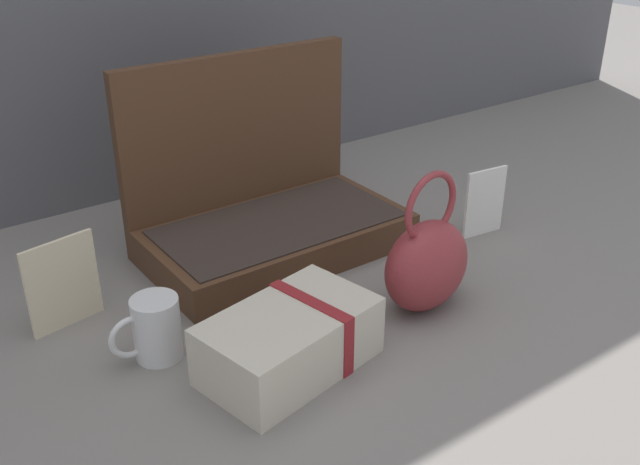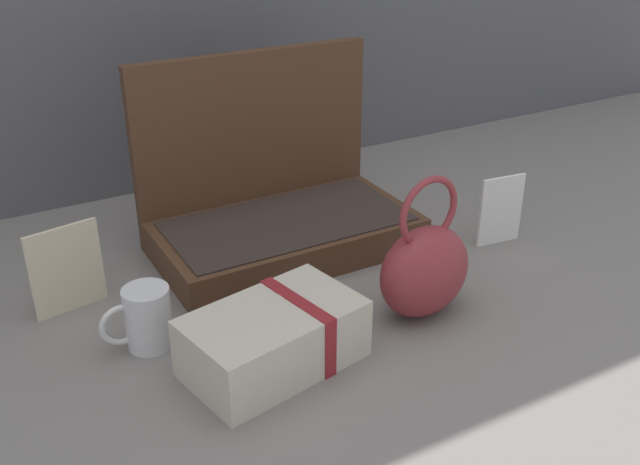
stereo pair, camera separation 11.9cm
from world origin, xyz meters
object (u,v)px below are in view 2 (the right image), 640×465
object	(u,v)px
cream_toiletry_bag	(275,338)
info_card_left	(501,210)
open_suitcase	(276,204)
coffee_mug	(146,318)
poster_card_right	(67,269)
teal_pouch_handbag	(425,268)

from	to	relation	value
cream_toiletry_bag	info_card_left	size ratio (longest dim) A/B	2.02
open_suitcase	info_card_left	distance (m)	0.43
open_suitcase	cream_toiletry_bag	xyz separation A→B (m)	(-0.17, -0.34, -0.03)
coffee_mug	poster_card_right	distance (m)	0.18
open_suitcase	teal_pouch_handbag	distance (m)	0.35
teal_pouch_handbag	cream_toiletry_bag	world-z (taller)	teal_pouch_handbag
cream_toiletry_bag	coffee_mug	xyz separation A→B (m)	(-0.15, 0.14, 0.00)
cream_toiletry_bag	coffee_mug	distance (m)	0.20
coffee_mug	poster_card_right	bearing A→B (deg)	115.80
cream_toiletry_bag	coffee_mug	world-z (taller)	coffee_mug
open_suitcase	cream_toiletry_bag	size ratio (longest dim) A/B	1.73
teal_pouch_handbag	poster_card_right	xyz separation A→B (m)	(-0.49, 0.29, -0.01)
poster_card_right	coffee_mug	bearing A→B (deg)	-74.61
coffee_mug	info_card_left	world-z (taller)	info_card_left
open_suitcase	coffee_mug	world-z (taller)	open_suitcase
teal_pouch_handbag	poster_card_right	world-z (taller)	teal_pouch_handbag
open_suitcase	coffee_mug	size ratio (longest dim) A/B	4.37
coffee_mug	info_card_left	size ratio (longest dim) A/B	0.80
coffee_mug	open_suitcase	bearing A→B (deg)	33.27
teal_pouch_handbag	coffee_mug	bearing A→B (deg)	162.76
open_suitcase	coffee_mug	xyz separation A→B (m)	(-0.32, -0.21, -0.03)
info_card_left	teal_pouch_handbag	bearing A→B (deg)	-148.21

